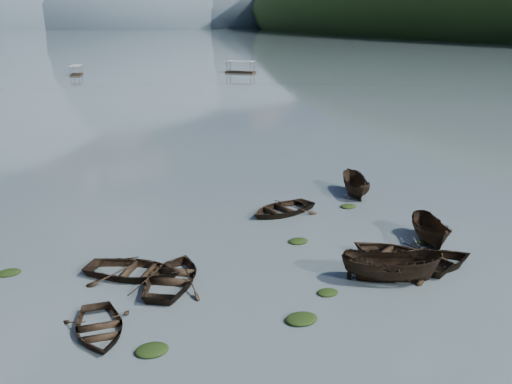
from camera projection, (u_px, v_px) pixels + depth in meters
name	position (u px, v px, depth m)	size (l,w,h in m)	color
ground_plane	(377.00, 319.00, 22.88)	(2400.00, 2400.00, 0.00)	#516166
haze_mtn_c	(103.00, 27.00, 864.09)	(520.00, 520.00, 260.00)	#475666
haze_mtn_d	(214.00, 26.00, 934.06)	(520.00, 520.00, 220.00)	#475666
rowboat_0	(99.00, 332.00, 21.90)	(2.74, 3.83, 0.79)	black
rowboat_1	(173.00, 283.00, 26.02)	(3.33, 4.67, 0.97)	black
rowboat_2	(390.00, 281.00, 26.17)	(1.70, 4.52, 1.75)	black
rowboat_3	(398.00, 262.00, 28.22)	(3.61, 5.05, 1.05)	black
rowboat_4	(428.00, 267.00, 27.66)	(3.47, 4.86, 1.01)	black
rowboat_5	(430.00, 242.00, 30.76)	(1.52, 4.04, 1.56)	black
rowboat_6	(133.00, 276.00, 26.73)	(3.28, 4.60, 0.95)	black
rowboat_7	(282.00, 213.00, 35.36)	(3.22, 4.51, 0.93)	black
rowboat_8	(355.00, 194.00, 39.13)	(1.52, 4.04, 1.56)	black
weed_clump_0	(152.00, 352.00, 20.62)	(1.23, 1.01, 0.27)	black
weed_clump_1	(328.00, 293.00, 25.00)	(0.97, 0.78, 0.21)	black
weed_clump_2	(301.00, 321.00, 22.73)	(1.34, 1.07, 0.29)	black
weed_clump_3	(426.00, 243.00, 30.64)	(0.93, 0.79, 0.21)	black
weed_clump_4	(401.00, 271.00, 27.21)	(1.26, 1.00, 0.26)	black
weed_clump_5	(9.00, 274.00, 26.92)	(1.11, 0.89, 0.23)	black
weed_clump_6	(298.00, 242.00, 30.75)	(1.10, 0.92, 0.23)	black
weed_clump_7	(348.00, 207.00, 36.47)	(1.06, 0.85, 0.23)	black
pontoon_centre	(77.00, 75.00, 121.96)	(2.17, 5.22, 2.00)	black
pontoon_right	(240.00, 73.00, 127.09)	(2.71, 6.50, 2.49)	black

